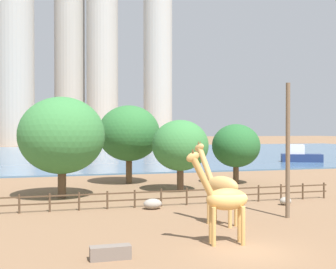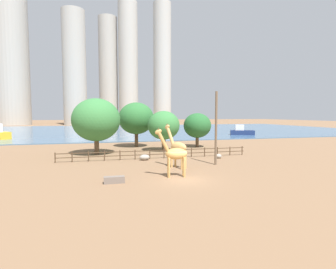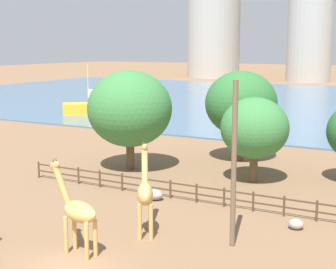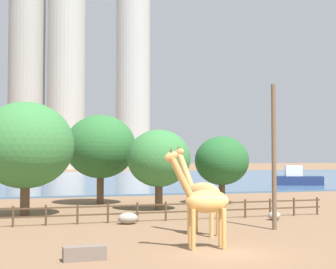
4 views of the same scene
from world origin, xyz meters
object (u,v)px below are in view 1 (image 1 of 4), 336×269
feeding_trough (110,253)px  boat_sailboat (301,156)px  utility_pole (288,150)px  giraffe_companion (220,185)px  boulder_near_fence (286,201)px  boulder_by_pole (153,204)px  tree_left_large (236,146)px  tree_right_tall (129,133)px  giraffe_tall (223,199)px  tree_center_broad (62,136)px  tree_left_small (180,146)px

feeding_trough → boat_sailboat: 57.69m
utility_pole → boat_sailboat: size_ratio=1.25×
giraffe_companion → boulder_near_fence: (7.26, 4.70, -2.06)m
utility_pole → boulder_by_pole: utility_pole is taller
tree_left_large → boat_sailboat: tree_left_large is taller
boulder_near_fence → feeding_trough: feeding_trough is taller
tree_right_tall → utility_pole: bearing=-70.5°
giraffe_tall → boat_sailboat: giraffe_tall is taller
utility_pole → giraffe_companion: bearing=-173.0°
giraffe_companion → feeding_trough: bearing=93.5°
giraffe_companion → tree_left_large: tree_left_large is taller
feeding_trough → tree_center_broad: (-1.72, 17.49, 4.89)m
giraffe_companion → tree_right_tall: tree_right_tall is taller
boulder_near_fence → tree_left_small: bearing=122.6°
boulder_by_pole → tree_center_broad: size_ratio=0.16×
utility_pole → boulder_by_pole: bearing=146.4°
giraffe_tall → tree_left_large: (10.29, 21.07, 1.71)m
giraffe_tall → tree_left_large: size_ratio=0.77×
utility_pole → tree_left_large: utility_pole is taller
tree_left_small → boat_sailboat: tree_left_small is taller
boulder_near_fence → boat_sailboat: boat_sailboat is taller
giraffe_tall → giraffe_companion: size_ratio=0.95×
giraffe_tall → tree_left_small: bearing=-91.8°
tree_left_large → giraffe_companion: bearing=-117.4°
tree_left_large → tree_right_tall: tree_right_tall is taller
tree_center_broad → boat_sailboat: (39.40, 26.19, -4.01)m
boulder_by_pole → tree_left_large: tree_left_large is taller
utility_pole → tree_left_small: bearing=104.5°
tree_left_large → tree_right_tall: (-10.76, 3.15, 1.30)m
tree_right_tall → boat_sailboat: size_ratio=1.18×
utility_pole → boulder_near_fence: 6.20m
boulder_near_fence → tree_center_broad: tree_center_broad is taller
utility_pole → tree_right_tall: utility_pole is taller
giraffe_companion → boulder_by_pole: giraffe_companion is taller
giraffe_companion → tree_left_large: (8.80, 16.98, 1.60)m
boulder_near_fence → tree_left_small: size_ratio=0.14×
giraffe_tall → utility_pole: bearing=-135.7°
tree_left_small → boat_sailboat: bearing=41.1°
boulder_near_fence → tree_center_broad: 18.63m
feeding_trough → tree_right_tall: (5.27, 25.16, 4.96)m
tree_left_large → utility_pole: bearing=-103.2°
tree_center_broad → tree_right_tall: bearing=47.7°
tree_center_broad → tree_right_tall: size_ratio=1.02×
giraffe_companion → utility_pole: utility_pole is taller
feeding_trough → tree_center_broad: 18.24m
giraffe_companion → boulder_near_fence: giraffe_companion is taller
utility_pole → tree_center_broad: 18.29m
tree_center_broad → tree_right_tall: 10.38m
feeding_trough → boat_sailboat: size_ratio=0.26×
tree_right_tall → giraffe_companion: bearing=-84.4°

